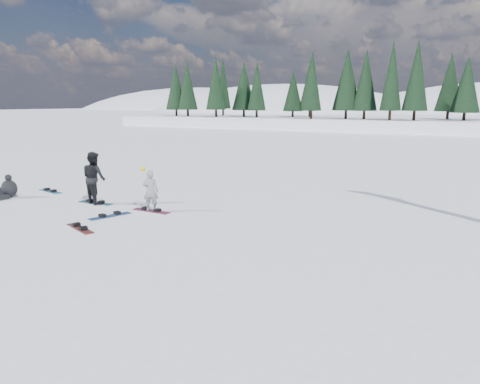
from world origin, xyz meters
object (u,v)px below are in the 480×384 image
at_px(snowboarder_woman, 150,191).
at_px(snowboard_loose_c, 50,191).
at_px(snowboard_loose_b, 80,228).
at_px(snowboard_loose_a, 110,216).
at_px(seated_rider, 8,189).
at_px(snowboarder_man, 94,178).
at_px(gear_bag, 3,191).

height_order(snowboarder_woman, snowboard_loose_c, snowboarder_woman).
distance_m(snowboard_loose_b, snowboard_loose_a, 1.64).
xyz_separation_m(seated_rider, snowboard_loose_b, (6.18, -1.96, -0.35)).
relative_size(snowboard_loose_b, snowboard_loose_a, 1.00).
height_order(seated_rider, snowboard_loose_a, seated_rider).
height_order(snowboarder_woman, snowboarder_man, snowboarder_man).
bearing_deg(snowboarder_woman, snowboard_loose_b, 56.71).
height_order(snowboarder_woman, snowboard_loose_a, snowboarder_woman).
bearing_deg(seated_rider, gear_bag, 174.10).
height_order(snowboard_loose_c, snowboard_loose_b, same).
height_order(snowboarder_man, snowboard_loose_a, snowboarder_man).
bearing_deg(snowboarder_man, snowboard_loose_a, 162.52).
height_order(snowboard_loose_b, snowboard_loose_a, same).
bearing_deg(snowboarder_woman, snowboard_loose_c, -32.43).
xyz_separation_m(snowboarder_man, seated_rider, (-3.87, -0.92, -0.62)).
xyz_separation_m(snowboard_loose_c, snowboard_loose_a, (5.43, -2.03, 0.00)).
xyz_separation_m(gear_bag, snowboard_loose_c, (1.11, 1.41, -0.14)).
bearing_deg(gear_bag, seated_rider, -20.42).
bearing_deg(snowboard_loose_a, snowboarder_woman, -14.55).
bearing_deg(snowboarder_man, snowboard_loose_c, 2.97).
bearing_deg(seated_rider, snowboard_loose_a, 11.04).
xyz_separation_m(snowboarder_woman, gear_bag, (-7.29, -0.63, -0.60)).
distance_m(snowboarder_man, snowboard_loose_b, 3.82).
distance_m(snowboarder_woman, snowboarder_man, 2.73).
bearing_deg(seated_rider, snowboard_loose_b, -3.10).
relative_size(snowboarder_woman, gear_bag, 3.58).
distance_m(snowboarder_man, snowboard_loose_c, 3.67).
height_order(snowboarder_man, snowboard_loose_b, snowboarder_man).
relative_size(snowboarder_man, snowboard_loose_b, 1.32).
distance_m(seated_rider, gear_bag, 0.78).
distance_m(seated_rider, snowboard_loose_a, 5.86).
bearing_deg(snowboarder_woman, gear_bag, -20.27).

